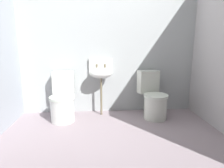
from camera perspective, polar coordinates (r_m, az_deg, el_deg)
The scene contains 5 objects.
ground_plane at distance 2.61m, azimuth 0.47°, elevation -17.43°, with size 3.52×2.68×0.08m, color gray.
wall_back at distance 3.46m, azimuth -1.10°, elevation 10.66°, with size 3.52×0.10×2.32m, color #ABB1B1.
toilet_left at distance 3.25m, azimuth -14.60°, elevation -4.89°, with size 0.42×0.61×0.78m.
toilet_right at distance 3.33m, azimuth 12.31°, elevation -4.37°, with size 0.49×0.66×0.78m.
sink at distance 3.28m, azimuth -3.36°, elevation 3.42°, with size 0.42×0.35×0.99m.
Camera 1 is at (-0.18, -2.27, 1.25)m, focal length 30.32 mm.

